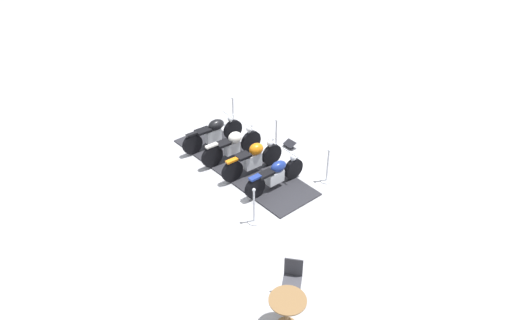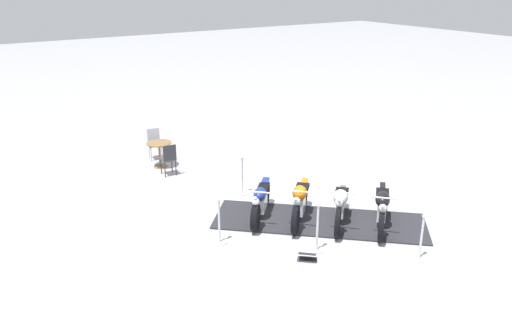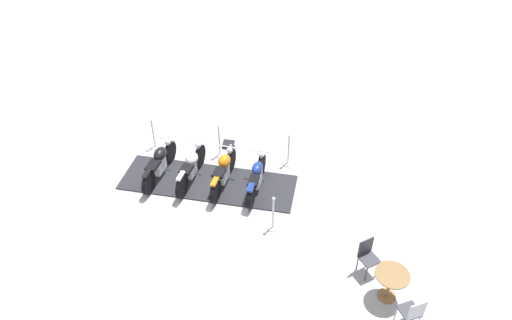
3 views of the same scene
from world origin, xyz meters
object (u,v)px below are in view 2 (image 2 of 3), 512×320
object	(u,v)px
motorcycle_copper	(300,202)
stanchion_right_rear	(420,246)
cafe_chair_across_table	(169,158)
motorcycle_cream	(340,204)
motorcycle_black	(382,207)
stanchion_right_front	(219,229)
stanchion_right_mid	(317,236)
cafe_chair_near_table	(154,142)
cafe_table	(159,149)
motorcycle_navy	(261,201)
stanchion_left_front	(242,182)
info_placard	(307,257)

from	to	relation	value
motorcycle_copper	stanchion_right_rear	world-z (taller)	stanchion_right_rear
cafe_chair_across_table	motorcycle_cream	bearing A→B (deg)	-153.79
motorcycle_black	stanchion_right_front	xyz separation A→B (m)	(-3.57, 1.44, -0.20)
stanchion_right_front	stanchion_right_mid	bearing A→B (deg)	-42.33
stanchion_right_front	cafe_chair_near_table	distance (m)	6.07
cafe_chair_across_table	stanchion_right_mid	bearing A→B (deg)	-167.74
stanchion_right_mid	cafe_table	distance (m)	6.69
motorcycle_copper	motorcycle_black	xyz separation A→B (m)	(1.42, -1.30, 0.01)
cafe_table	cafe_chair_across_table	world-z (taller)	cafe_chair_across_table
motorcycle_navy	stanchion_left_front	bearing A→B (deg)	-151.82
stanchion_right_mid	stanchion_left_front	distance (m)	3.50
info_placard	cafe_chair_across_table	xyz separation A→B (m)	(-0.45, 6.02, 0.49)
stanchion_right_rear	cafe_table	bearing A→B (deg)	106.64
cafe_table	stanchion_left_front	bearing A→B (deg)	-71.15
cafe_table	info_placard	bearing A→B (deg)	-86.67
stanchion_right_front	info_placard	distance (m)	2.05
info_placard	cafe_chair_across_table	distance (m)	6.05
cafe_chair_near_table	stanchion_right_mid	bearing A→B (deg)	16.77
info_placard	cafe_table	bearing A→B (deg)	-44.34
motorcycle_navy	cafe_chair_near_table	bearing A→B (deg)	-131.48
cafe_table	motorcycle_black	bearing A→B (deg)	-67.15
stanchion_left_front	cafe_chair_near_table	bearing A→B (deg)	102.88
motorcycle_copper	cafe_table	distance (m)	5.49
cafe_chair_near_table	cafe_chair_across_table	world-z (taller)	cafe_chair_near_table
motorcycle_cream	stanchion_left_front	distance (m)	3.00
motorcycle_cream	info_placard	size ratio (longest dim) A/B	3.55
motorcycle_black	cafe_table	bearing A→B (deg)	-110.73
motorcycle_navy	stanchion_right_mid	distance (m)	1.98
motorcycle_copper	motorcycle_cream	distance (m)	0.96
motorcycle_copper	info_placard	distance (m)	1.86
stanchion_right_mid	stanchion_left_front	bearing A→B (deg)	85.85
stanchion_left_front	stanchion_right_front	xyz separation A→B (m)	(-1.85, -2.03, -0.00)
motorcycle_cream	stanchion_left_front	bearing A→B (deg)	-114.19
stanchion_right_rear	stanchion_left_front	world-z (taller)	stanchion_left_front
motorcycle_navy	stanchion_right_rear	distance (m)	3.85
motorcycle_black	stanchion_left_front	size ratio (longest dim) A/B	1.53
motorcycle_cream	cafe_chair_near_table	bearing A→B (deg)	-118.04
motorcycle_black	cafe_chair_near_table	size ratio (longest dim) A/B	1.68
stanchion_right_rear	stanchion_right_front	bearing A→B (deg)	137.67
stanchion_right_front	cafe_table	size ratio (longest dim) A/B	1.38
stanchion_right_mid	stanchion_right_rear	bearing A→B (deg)	-42.33
info_placard	stanchion_right_front	bearing A→B (deg)	-12.38
motorcycle_navy	stanchion_left_front	distance (m)	1.58
motorcycle_black	motorcycle_navy	bearing A→B (deg)	-86.12
motorcycle_navy	motorcycle_copper	distance (m)	0.96
stanchion_right_rear	cafe_chair_across_table	xyz separation A→B (m)	(-2.47, 7.27, 0.25)
motorcycle_cream	cafe_chair_across_table	distance (m)	5.57
motorcycle_navy	cafe_chair_near_table	xyz separation A→B (m)	(-0.49, 5.47, 0.10)
motorcycle_cream	stanchion_right_front	size ratio (longest dim) A/B	1.48
cafe_table	motorcycle_copper	bearing A→B (deg)	-75.58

